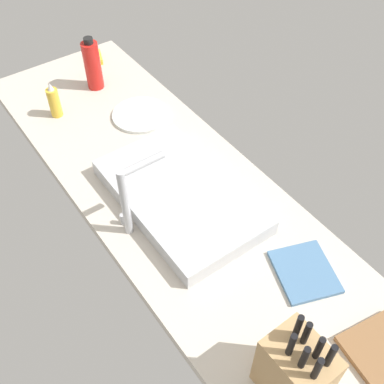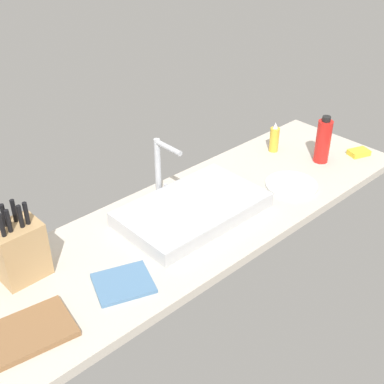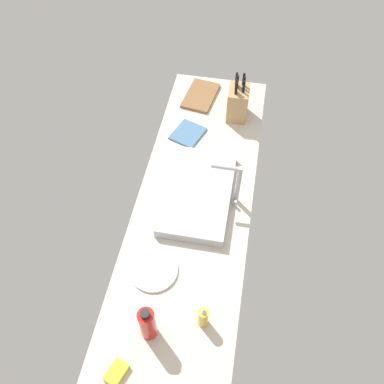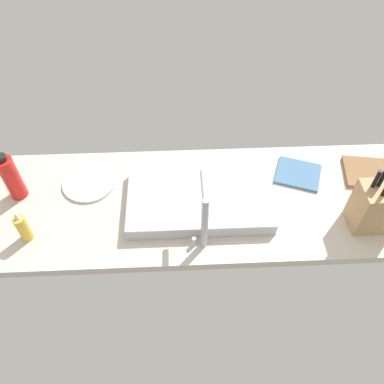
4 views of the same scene
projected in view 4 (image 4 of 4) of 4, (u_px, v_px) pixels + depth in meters
The scene contains 9 objects.
countertop_slab at pixel (193, 203), 153.16cm from camera, with size 191.03×56.69×3.50cm, color beige.
sink_basin at pixel (199, 199), 148.97cm from camera, with size 53.95×32.16×5.42cm, color #B7BABF.
faucet at pixel (204, 216), 128.67cm from camera, with size 5.50×14.34×24.92cm.
knife_block at pixel (376, 206), 137.52cm from camera, with size 14.75×11.65×26.45cm.
cutting_board at pixel (378, 174), 159.80cm from camera, with size 27.07×16.92×1.80cm, color brown.
soap_bottle at pixel (23, 227), 136.28cm from camera, with size 4.26×4.26×14.06cm.
water_bottle at pixel (11, 178), 146.30cm from camera, with size 6.47×6.47×21.27cm.
dinner_plate at pixel (89, 182), 157.16cm from camera, with size 21.21×21.21×1.20cm, color silver.
dish_towel at pixel (298, 174), 160.19cm from camera, with size 17.54×15.24×1.20cm, color teal.
Camera 4 is at (4.64, 95.24, 121.70)cm, focal length 36.57 mm.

